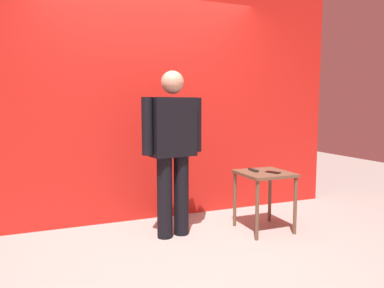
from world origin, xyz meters
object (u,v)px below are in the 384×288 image
at_px(side_table, 264,182).
at_px(tv_remote, 253,170).
at_px(standing_person, 173,145).
at_px(cell_phone, 273,172).

distance_m(side_table, tv_remote, 0.17).
height_order(standing_person, side_table, standing_person).
bearing_deg(tv_remote, side_table, -42.63).
relative_size(standing_person, tv_remote, 9.59).
bearing_deg(standing_person, side_table, -11.82).
xyz_separation_m(standing_person, cell_phone, (0.99, -0.26, -0.29)).
bearing_deg(tv_remote, standing_person, 179.41).
relative_size(side_table, tv_remote, 3.62).
relative_size(standing_person, cell_phone, 11.32).
xyz_separation_m(standing_person, tv_remote, (0.85, -0.10, -0.29)).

